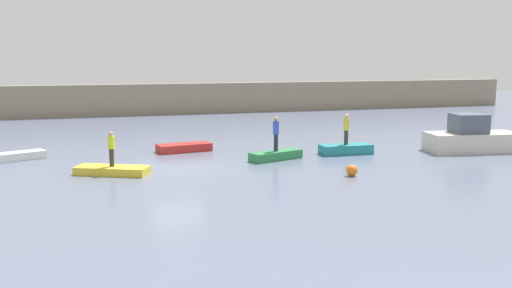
{
  "coord_description": "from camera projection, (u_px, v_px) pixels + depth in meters",
  "views": [
    {
      "loc": [
        -3.98,
        -26.71,
        5.45
      ],
      "look_at": [
        4.49,
        1.54,
        0.8
      ],
      "focal_mm": 39.17,
      "sensor_mm": 36.0,
      "label": 1
    }
  ],
  "objects": [
    {
      "name": "rowboat_yellow",
      "position": [
        112.0,
        170.0,
        26.03
      ],
      "size": [
        3.56,
        2.55,
        0.37
      ],
      "primitive_type": "cube",
      "rotation": [
        0.0,
        0.0,
        -0.45
      ],
      "color": "gold",
      "rests_on": "ground_plane"
    },
    {
      "name": "rowboat_white",
      "position": [
        8.0,
        157.0,
        29.26
      ],
      "size": [
        3.81,
        2.33,
        0.43
      ],
      "primitive_type": "cube",
      "rotation": [
        0.0,
        0.0,
        0.4
      ],
      "color": "white",
      "rests_on": "ground_plane"
    },
    {
      "name": "rowboat_red",
      "position": [
        184.0,
        148.0,
        32.26
      ],
      "size": [
        3.24,
        1.72,
        0.45
      ],
      "primitive_type": "cube",
      "rotation": [
        0.0,
        0.0,
        0.17
      ],
      "color": "red",
      "rests_on": "ground_plane"
    },
    {
      "name": "person_blue_shirt",
      "position": [
        276.0,
        132.0,
        29.47
      ],
      "size": [
        0.32,
        0.32,
        1.85
      ],
      "color": "#232838",
      "rests_on": "rowboat_green"
    },
    {
      "name": "rowboat_green",
      "position": [
        276.0,
        155.0,
        29.67
      ],
      "size": [
        3.13,
        1.89,
        0.47
      ],
      "primitive_type": "cube",
      "rotation": [
        0.0,
        0.0,
        0.35
      ],
      "color": "#2D7F47",
      "rests_on": "ground_plane"
    },
    {
      "name": "mooring_buoy",
      "position": [
        352.0,
        170.0,
        25.61
      ],
      "size": [
        0.53,
        0.53,
        0.53
      ],
      "primitive_type": "sphere",
      "color": "orange",
      "rests_on": "ground_plane"
    },
    {
      "name": "motorboat",
      "position": [
        472.0,
        138.0,
        32.18
      ],
      "size": [
        5.57,
        2.93,
        2.19
      ],
      "color": "beige",
      "rests_on": "ground_plane"
    },
    {
      "name": "person_hiviz_shirt",
      "position": [
        111.0,
        147.0,
        25.86
      ],
      "size": [
        0.32,
        0.32,
        1.65
      ],
      "color": "#38332D",
      "rests_on": "rowboat_yellow"
    },
    {
      "name": "person_yellow_shirt",
      "position": [
        346.0,
        127.0,
        31.22
      ],
      "size": [
        0.32,
        0.32,
        1.74
      ],
      "color": "#38332D",
      "rests_on": "rowboat_teal"
    },
    {
      "name": "rowboat_teal",
      "position": [
        346.0,
        149.0,
        31.41
      ],
      "size": [
        2.95,
        1.19,
        0.54
      ],
      "primitive_type": "cube",
      "rotation": [
        0.0,
        0.0,
        -0.02
      ],
      "color": "teal",
      "rests_on": "ground_plane"
    },
    {
      "name": "ground_plane",
      "position": [
        177.0,
        169.0,
        27.25
      ],
      "size": [
        120.0,
        120.0,
        0.0
      ],
      "primitive_type": "plane",
      "color": "slate"
    },
    {
      "name": "embankment_wall",
      "position": [
        134.0,
        100.0,
        51.99
      ],
      "size": [
        80.0,
        1.2,
        2.89
      ],
      "primitive_type": "cube",
      "color": "gray",
      "rests_on": "ground_plane"
    }
  ]
}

